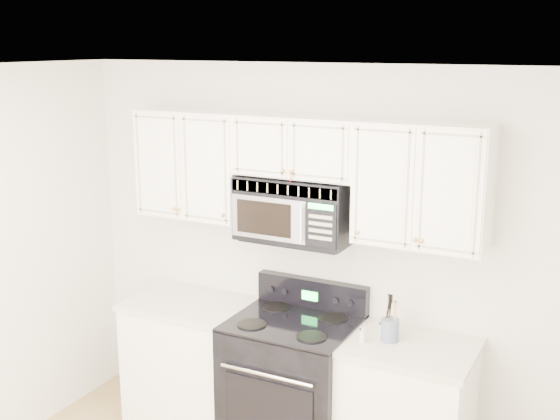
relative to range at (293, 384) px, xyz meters
The scene contains 9 objects.
room 1.63m from the range, 91.76° to the right, with size 3.51×3.51×2.61m.
base_cabinet_left 0.85m from the range, behind, with size 0.86×0.65×0.92m.
base_cabinet_right 0.76m from the range, ahead, with size 0.86×0.65×0.92m.
range is the anchor object (origin of this frame).
upper_cabinets 1.46m from the range, 103.69° to the left, with size 2.44×0.37×0.75m.
microwave 1.19m from the range, 112.03° to the left, with size 0.76×0.43×0.42m.
utensil_crock 0.83m from the range, ahead, with size 0.11×0.11×0.30m.
shaker_salt 0.71m from the range, ahead, with size 0.04×0.04×0.10m.
shaker_pepper 0.78m from the range, ahead, with size 0.05×0.05×0.11m.
Camera 1 is at (1.94, -2.48, 2.73)m, focal length 45.00 mm.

